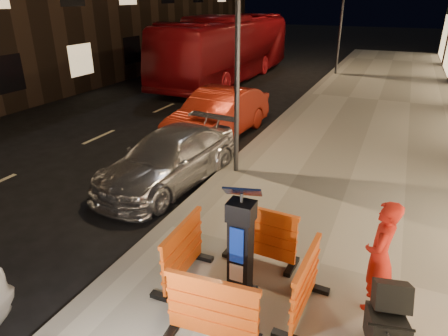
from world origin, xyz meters
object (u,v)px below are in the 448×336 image
at_px(parking_kiosk, 241,245).
at_px(barrier_front, 212,311).
at_px(barrier_back, 261,235).
at_px(car_red, 219,136).
at_px(barrier_kerbside, 183,252).
at_px(car_silver, 171,182).
at_px(barrier_bldgside, 305,285).
at_px(stroller, 387,327).
at_px(man, 380,256).
at_px(bus_doubledecker, 227,80).

relative_size(parking_kiosk, barrier_front, 1.40).
relative_size(barrier_back, car_red, 0.27).
bearing_deg(car_red, barrier_kerbside, -65.48).
bearing_deg(barrier_front, car_silver, 122.32).
distance_m(barrier_bldgside, stroller, 1.11).
xyz_separation_m(barrier_bldgside, man, (0.86, 0.58, 0.35)).
bearing_deg(bus_doubledecker, barrier_front, -66.36).
relative_size(barrier_back, bus_doubledecker, 0.10).
distance_m(barrier_front, barrier_kerbside, 1.34).
relative_size(barrier_kerbside, car_silver, 0.29).
xyz_separation_m(barrier_kerbside, car_silver, (-2.17, 3.22, -0.64)).
bearing_deg(bus_doubledecker, barrier_bldgside, -62.34).
xyz_separation_m(car_red, man, (5.30, -6.30, 0.98)).
bearing_deg(car_red, man, -45.63).
relative_size(bus_doubledecker, stroller, 12.70).
height_order(barrier_kerbside, bus_doubledecker, bus_doubledecker).
bearing_deg(barrier_kerbside, barrier_front, -136.53).
height_order(barrier_kerbside, barrier_bldgside, same).
relative_size(parking_kiosk, car_red, 0.38).
xyz_separation_m(parking_kiosk, barrier_front, (0.00, -0.95, -0.38)).
relative_size(parking_kiosk, barrier_bldgside, 1.40).
relative_size(parking_kiosk, stroller, 1.85).
bearing_deg(barrier_kerbside, car_silver, 32.51).
height_order(car_red, man, man).
xyz_separation_m(barrier_back, stroller, (2.01, -1.27, -0.02)).
distance_m(car_silver, man, 5.68).
height_order(parking_kiosk, bus_doubledecker, parking_kiosk).
height_order(barrier_front, man, man).
bearing_deg(parking_kiosk, stroller, -8.62).
bearing_deg(man, barrier_bldgside, -47.96).
xyz_separation_m(bus_doubledecker, stroller, (9.06, -16.15, 0.62)).
relative_size(car_red, stroller, 4.89).
bearing_deg(car_red, stroller, -48.33).
xyz_separation_m(car_silver, bus_doubledecker, (-3.92, 12.61, 0.00)).
distance_m(bus_doubledecker, stroller, 18.53).
relative_size(barrier_back, barrier_bldgside, 1.00).
distance_m(car_red, stroller, 9.08).
bearing_deg(car_red, barrier_bldgside, -52.89).
distance_m(barrier_kerbside, bus_doubledecker, 16.97).
xyz_separation_m(parking_kiosk, bus_doubledecker, (-7.05, 15.82, -1.02)).
relative_size(barrier_bldgside, car_silver, 0.29).
relative_size(barrier_back, stroller, 1.32).
bearing_deg(parking_kiosk, bus_doubledecker, 114.47).
bearing_deg(car_silver, car_red, 102.06).
bearing_deg(car_red, bus_doubledecker, 116.03).
bearing_deg(man, car_red, -131.67).
bearing_deg(stroller, car_silver, 133.71).
distance_m(parking_kiosk, stroller, 2.08).
bearing_deg(barrier_front, bus_doubledecker, 108.25).
xyz_separation_m(man, stroller, (0.20, -0.90, -0.36)).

